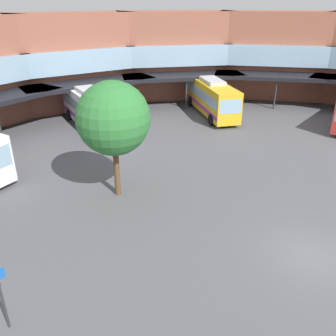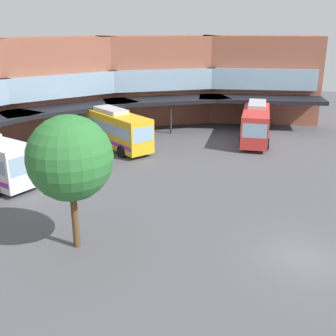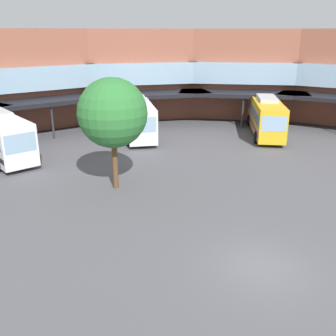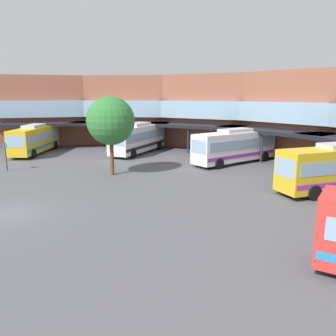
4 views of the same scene
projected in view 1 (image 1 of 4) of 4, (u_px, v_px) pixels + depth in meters
ground_plane at (311, 255)px, 17.44m from camera, size 115.63×115.63×0.00m
station_building at (104, 73)px, 33.54m from camera, size 70.84×31.31×10.01m
bus_0 at (91, 109)px, 33.91m from camera, size 3.22×10.62×3.74m
bus_2 at (212, 97)px, 38.06m from camera, size 5.83×10.75×3.75m
plaza_tree at (113, 119)px, 20.83m from camera, size 4.37×4.37×7.18m
stop_sign_post at (1, 293)px, 12.94m from camera, size 0.60×0.16×2.79m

